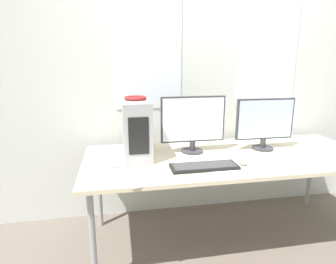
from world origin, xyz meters
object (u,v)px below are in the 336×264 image
Objects in this scene: headphones at (135,98)px; mouse at (243,162)px; cell_phone at (113,164)px; monitor_main at (193,122)px; pc_tower at (136,128)px; keyboard at (204,166)px; monitor_right_near at (265,122)px.

mouse is at bearing -24.52° from headphones.
monitor_main is at bearing 4.97° from cell_phone.
pc_tower is 0.44m from monitor_main.
keyboard is 0.63m from cell_phone.
monitor_main is (0.44, 0.01, 0.03)m from pc_tower.
mouse is at bearing 3.44° from keyboard.
cell_phone is (-1.20, -0.15, -0.22)m from monitor_right_near.
keyboard is 0.29m from mouse.
monitor_main is at bearing 177.26° from monitor_right_near.
monitor_main is 3.28× the size of cell_phone.
headphones is 1.06× the size of cell_phone.
headphones reaches higher than pc_tower.
keyboard is at bearing -38.77° from pc_tower.
monitor_right_near is 1.23m from cell_phone.
cell_phone is (-0.62, -0.18, -0.24)m from monitor_main.
pc_tower is 1.02m from monitor_right_near.
cell_phone is (-0.18, -0.17, -0.43)m from headphones.
headphones reaches higher than keyboard.
monitor_main is (0.44, 0.00, -0.20)m from headphones.
mouse is (0.71, -0.32, -0.42)m from headphones.
monitor_right_near is 0.48m from mouse.
monitor_main reaches higher than keyboard.
cell_phone is at bearing 170.46° from mouse.
keyboard is (0.42, -0.34, -0.43)m from headphones.
pc_tower is 1.00× the size of keyboard.
monitor_main reaches higher than monitor_right_near.
mouse is (0.29, 0.02, 0.01)m from keyboard.
monitor_right_near is at bearing 43.98° from mouse.
monitor_main is 0.48m from mouse.
monitor_main is at bearing 0.69° from pc_tower.
monitor_main is at bearing 129.86° from mouse.
keyboard is at bearing -176.56° from mouse.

